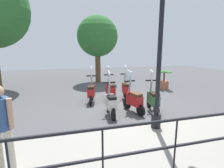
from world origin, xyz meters
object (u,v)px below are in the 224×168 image
object	(u,v)px
scooter_near_0	(153,99)
tree_distant	(97,37)
scooter_near_2	(111,102)
scooter_near_1	(134,100)
lamp_post_near	(159,61)
pedestrian_distant	(1,123)
potted_palm	(164,81)
scooter_far_2	(91,92)
scooter_far_1	(110,90)
scooter_far_0	(126,89)

from	to	relation	value
scooter_near_0	tree_distant	bearing A→B (deg)	16.62
scooter_near_0	scooter_near_2	distance (m)	1.60
scooter_near_1	lamp_post_near	bearing A→B (deg)	165.19
pedestrian_distant	potted_palm	xyz separation A→B (m)	(5.60, -6.59, -0.63)
potted_palm	scooter_far_2	xyz separation A→B (m)	(-1.50, 4.44, 0.04)
scooter_far_1	scooter_far_2	world-z (taller)	same
tree_distant	scooter_far_1	distance (m)	5.22
pedestrian_distant	lamp_post_near	bearing A→B (deg)	125.67
potted_palm	scooter_far_2	bearing A→B (deg)	108.65
scooter_near_0	scooter_far_2	world-z (taller)	same
scooter_near_1	scooter_far_1	bearing A→B (deg)	-1.05
pedestrian_distant	scooter_near_2	distance (m)	3.59
potted_palm	scooter_near_2	distance (m)	5.12
pedestrian_distant	scooter_far_2	world-z (taller)	pedestrian_distant
tree_distant	scooter_far_1	world-z (taller)	tree_distant
pedestrian_distant	tree_distant	world-z (taller)	tree_distant
scooter_near_2	scooter_far_0	size ratio (longest dim) A/B	1.00
lamp_post_near	potted_palm	size ratio (longest dim) A/B	3.96
pedestrian_distant	scooter_far_1	distance (m)	5.22
scooter_far_1	scooter_far_2	bearing A→B (deg)	96.51
potted_palm	scooter_near_2	world-z (taller)	scooter_near_2
lamp_post_near	scooter_far_0	size ratio (longest dim) A/B	2.73
scooter_near_0	scooter_far_1	bearing A→B (deg)	41.55
lamp_post_near	scooter_far_1	bearing A→B (deg)	7.56
scooter_far_0	scooter_near_2	bearing A→B (deg)	160.05
scooter_near_0	scooter_near_2	xyz separation A→B (m)	(0.02, 1.60, 0.00)
scooter_far_0	scooter_near_1	bearing A→B (deg)	-176.54
tree_distant	scooter_far_2	size ratio (longest dim) A/B	2.90
lamp_post_near	scooter_near_2	size ratio (longest dim) A/B	2.73
scooter_near_2	scooter_far_2	world-z (taller)	same
potted_palm	scooter_near_1	xyz separation A→B (m)	(-3.10, 3.14, 0.04)
potted_palm	scooter_far_1	world-z (taller)	scooter_far_1
lamp_post_near	scooter_near_0	distance (m)	2.26
potted_palm	scooter_far_1	distance (m)	3.83
pedestrian_distant	scooter_near_2	bearing A→B (deg)	154.39
lamp_post_near	scooter_far_1	distance (m)	3.67
scooter_far_0	scooter_far_1	distance (m)	0.73
scooter_near_0	scooter_near_1	bearing A→B (deg)	91.62
scooter_far_0	tree_distant	bearing A→B (deg)	18.72
tree_distant	scooter_near_2	distance (m)	6.86
pedestrian_distant	scooter_far_0	xyz separation A→B (m)	(4.23, -3.76, -0.60)
lamp_post_near	potted_palm	distance (m)	5.86
lamp_post_near	scooter_far_1	size ratio (longest dim) A/B	2.73
scooter_near_2	scooter_far_2	xyz separation A→B (m)	(1.68, 0.42, 0.00)
scooter_near_1	scooter_far_1	distance (m)	1.77
scooter_near_2	scooter_far_0	bearing A→B (deg)	-30.13
scooter_far_0	scooter_far_2	xyz separation A→B (m)	(-0.12, 1.60, 0.00)
potted_palm	scooter_near_1	bearing A→B (deg)	134.69
tree_distant	scooter_near_1	size ratio (longest dim) A/B	2.90
tree_distant	lamp_post_near	bearing A→B (deg)	-179.04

